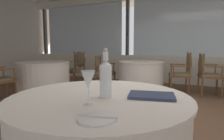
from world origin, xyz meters
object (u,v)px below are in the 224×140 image
at_px(wine_glass, 88,81).
at_px(dining_chair_1_0, 183,70).
at_px(menu_book, 151,96).
at_px(water_bottle, 106,78).
at_px(dining_chair_0_1, 77,66).
at_px(dining_chair_1_1, 103,70).
at_px(dining_chair_2_1, 206,71).
at_px(side_plate, 97,118).

bearing_deg(wine_glass, dining_chair_1_0, 86.43).
height_order(menu_book, dining_chair_1_0, dining_chair_1_0).
relative_size(water_bottle, dining_chair_0_1, 0.34).
height_order(dining_chair_1_1, dining_chair_2_1, dining_chair_2_1).
relative_size(water_bottle, dining_chair_1_1, 0.38).
height_order(wine_glass, dining_chair_2_1, dining_chair_2_1).
bearing_deg(water_bottle, dining_chair_1_0, 86.31).
distance_m(side_plate, dining_chair_0_1, 4.61).
bearing_deg(dining_chair_1_0, side_plate, 76.13).
relative_size(dining_chair_0_1, dining_chair_2_1, 1.03).
height_order(water_bottle, menu_book, water_bottle).
relative_size(dining_chair_0_1, dining_chair_1_0, 1.01).
relative_size(menu_book, dining_chair_1_0, 0.31).
bearing_deg(side_plate, dining_chair_1_0, 88.77).
relative_size(menu_book, dining_chair_1_1, 0.34).
distance_m(menu_book, dining_chair_1_0, 3.54).
height_order(water_bottle, dining_chair_0_1, water_bottle).
height_order(side_plate, wine_glass, wine_glass).
height_order(wine_glass, menu_book, wine_glass).
bearing_deg(dining_chair_1_1, water_bottle, -74.65).
bearing_deg(dining_chair_1_0, menu_book, 78.19).
height_order(water_bottle, dining_chair_1_1, water_bottle).
relative_size(wine_glass, dining_chair_0_1, 0.21).
distance_m(side_plate, menu_book, 0.53).
height_order(dining_chair_0_1, dining_chair_2_1, dining_chair_0_1).
height_order(wine_glass, dining_chair_0_1, dining_chair_0_1).
relative_size(side_plate, dining_chair_0_1, 0.19).
height_order(dining_chair_0_1, dining_chair_1_1, dining_chair_0_1).
height_order(side_plate, dining_chair_0_1, dining_chair_0_1).
xyz_separation_m(wine_glass, dining_chair_1_0, (0.24, 3.87, -0.33)).
distance_m(side_plate, dining_chair_2_1, 4.03).
distance_m(wine_glass, dining_chair_1_1, 3.86).
relative_size(wine_glass, dining_chair_2_1, 0.21).
bearing_deg(wine_glass, dining_chair_2_1, 79.14).
bearing_deg(dining_chair_0_1, dining_chair_1_0, 109.26).
bearing_deg(dining_chair_1_0, water_bottle, 73.67).
bearing_deg(dining_chair_1_1, side_plate, -75.34).
height_order(menu_book, dining_chair_0_1, dining_chair_0_1).
bearing_deg(dining_chair_2_1, dining_chair_1_1, 177.18).
bearing_deg(dining_chair_0_1, dining_chair_1_1, 96.57).
xyz_separation_m(water_bottle, dining_chair_1_0, (0.24, 3.66, -0.32)).
bearing_deg(dining_chair_1_0, dining_chair_0_1, -5.60).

